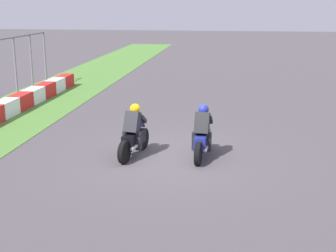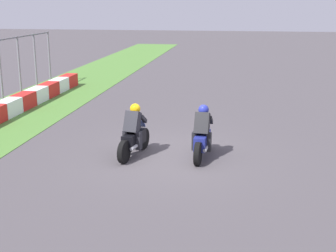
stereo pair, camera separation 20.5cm
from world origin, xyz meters
name	(u,v)px [view 1 (the left image)]	position (x,y,z in m)	size (l,w,h in m)	color
ground_plane	(169,156)	(0.00, 0.00, 0.00)	(120.00, 120.00, 0.00)	#4B464A
rider_lane_a	(202,136)	(0.06, -0.94, 0.62)	(2.04, 0.55, 1.51)	black
rider_lane_b	(134,135)	(-0.09, 1.01, 0.62)	(2.03, 0.61, 1.51)	black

